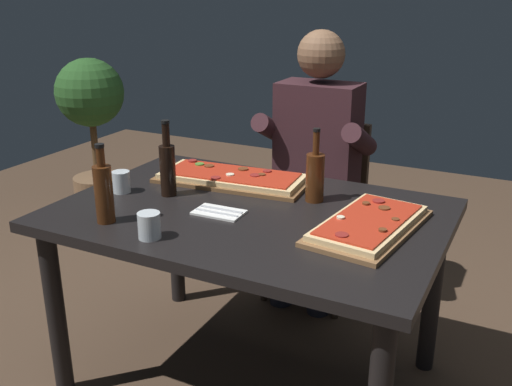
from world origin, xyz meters
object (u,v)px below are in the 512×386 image
tumbler_near_camera (149,227)px  vinegar_bottle_green (315,176)px  dining_table (250,234)px  tumbler_far_side (121,183)px  oil_bottle_amber (104,192)px  diner_chair (321,200)px  wine_bottle_dark (167,167)px  seated_diner (314,157)px  pizza_rectangular_left (369,224)px  pizza_rectangular_front (232,178)px  potted_plant_corner (92,121)px

tumbler_near_camera → vinegar_bottle_green: bearing=58.0°
dining_table → tumbler_far_side: size_ratio=16.31×
oil_bottle_amber → diner_chair: bearing=73.1°
wine_bottle_dark → diner_chair: wine_bottle_dark is taller
tumbler_far_side → dining_table: bearing=6.0°
oil_bottle_amber → seated_diner: 1.13m
pizza_rectangular_left → dining_table: bearing=-177.6°
pizza_rectangular_front → tumbler_far_side: (-0.33, -0.30, 0.02)m
pizza_rectangular_left → oil_bottle_amber: (-0.84, -0.34, 0.09)m
dining_table → tumbler_near_camera: (-0.18, -0.37, 0.13)m
pizza_rectangular_front → tumbler_near_camera: size_ratio=7.46×
diner_chair → seated_diner: (0.00, -0.12, 0.26)m
tumbler_near_camera → diner_chair: bearing=83.4°
vinegar_bottle_green → seated_diner: (-0.21, 0.54, -0.10)m
diner_chair → tumbler_near_camera: bearing=-96.6°
vinegar_bottle_green → dining_table: bearing=-131.7°
dining_table → seated_diner: seated_diner is taller
wine_bottle_dark → tumbler_near_camera: size_ratio=3.43×
dining_table → tumbler_near_camera: bearing=-115.7°
oil_bottle_amber → seated_diner: bearing=71.3°
pizza_rectangular_left → tumbler_near_camera: tumbler_near_camera is taller
tumbler_far_side → pizza_rectangular_front: bearing=42.3°
pizza_rectangular_left → tumbler_far_side: tumbler_far_side is taller
wine_bottle_dark → tumbler_near_camera: wine_bottle_dark is taller
dining_table → diner_chair: bearing=92.5°
dining_table → vinegar_bottle_green: size_ratio=4.94×
wine_bottle_dark → seated_diner: size_ratio=0.22×
wine_bottle_dark → tumbler_far_side: size_ratio=3.49×
diner_chair → pizza_rectangular_front: bearing=-106.0°
pizza_rectangular_front → tumbler_far_side: 0.45m
dining_table → wine_bottle_dark: wine_bottle_dark is taller
pizza_rectangular_front → pizza_rectangular_left: bearing=-19.2°
tumbler_far_side → seated_diner: size_ratio=0.06×
tumbler_far_side → potted_plant_corner: 1.69m
diner_chair → seated_diner: size_ratio=0.65×
oil_bottle_amber → diner_chair: 1.29m
potted_plant_corner → oil_bottle_amber: bearing=-46.9°
pizza_rectangular_left → vinegar_bottle_green: size_ratio=1.91×
dining_table → pizza_rectangular_front: bearing=130.7°
dining_table → seated_diner: bearing=92.9°
pizza_rectangular_front → pizza_rectangular_left: same height
tumbler_near_camera → potted_plant_corner: potted_plant_corner is taller
dining_table → vinegar_bottle_green: bearing=48.3°
dining_table → diner_chair: 0.87m
dining_table → oil_bottle_amber: 0.55m
dining_table → diner_chair: (-0.04, 0.86, -0.16)m
wine_bottle_dark → potted_plant_corner: potted_plant_corner is taller
pizza_rectangular_left → potted_plant_corner: bearing=153.3°
oil_bottle_amber → seated_diner: (0.36, 1.06, -0.11)m
diner_chair → seated_diner: seated_diner is taller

